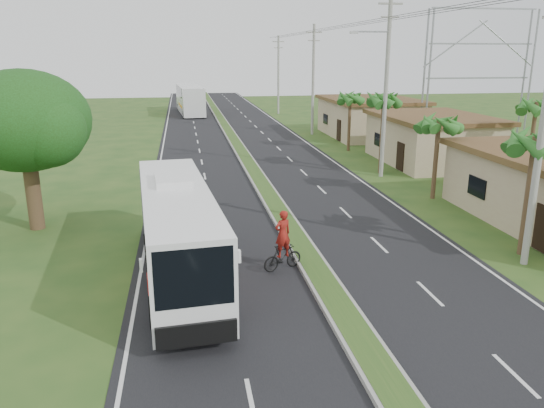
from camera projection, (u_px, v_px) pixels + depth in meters
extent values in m
plane|color=#274A1B|center=(334.00, 301.00, 18.13)|extent=(180.00, 180.00, 0.00)
cube|color=black|center=(255.00, 174.00, 37.09)|extent=(14.00, 160.00, 0.02)
cube|color=gray|center=(255.00, 173.00, 37.07)|extent=(1.20, 160.00, 0.17)
cube|color=#274A1B|center=(255.00, 172.00, 37.04)|extent=(0.95, 160.00, 0.02)
cube|color=silver|center=(157.00, 178.00, 36.02)|extent=(0.12, 160.00, 0.01)
cube|color=silver|center=(347.00, 171.00, 38.16)|extent=(0.12, 160.00, 0.01)
cube|color=tan|center=(431.00, 141.00, 40.77)|extent=(7.00, 10.00, 3.35)
cube|color=#4F301B|center=(433.00, 117.00, 40.26)|extent=(7.60, 10.60, 0.32)
cube|color=tan|center=(369.00, 119.00, 54.02)|extent=(8.00, 11.00, 3.50)
cube|color=#4F301B|center=(370.00, 100.00, 53.50)|extent=(8.60, 11.60, 0.32)
cylinder|color=#473321|center=(528.00, 197.00, 21.72)|extent=(0.26, 0.26, 5.00)
cylinder|color=#473321|center=(436.00, 160.00, 30.38)|extent=(0.26, 0.26, 4.60)
cylinder|color=#473321|center=(382.00, 135.00, 36.81)|extent=(0.26, 0.26, 5.40)
cylinder|color=#473321|center=(349.00, 123.00, 45.51)|extent=(0.26, 0.26, 4.80)
cylinder|color=#473321|center=(531.00, 142.00, 34.43)|extent=(0.26, 0.26, 5.20)
cylinder|color=#473321|center=(33.00, 188.00, 25.15)|extent=(0.70, 0.70, 4.00)
ellipsoid|color=#1C3B0F|center=(24.00, 121.00, 24.27)|extent=(6.00, 6.00, 4.68)
sphere|color=#1C3B0F|center=(47.00, 130.00, 23.59)|extent=(3.40, 3.40, 3.40)
cylinder|color=gray|center=(543.00, 127.00, 19.87)|extent=(0.28, 0.28, 11.00)
cylinder|color=gray|center=(386.00, 88.00, 34.91)|extent=(0.28, 0.28, 12.00)
cube|color=gray|center=(391.00, 4.00, 33.48)|extent=(1.60, 0.12, 0.12)
cube|color=gray|center=(390.00, 17.00, 33.70)|extent=(1.20, 0.10, 0.10)
cube|color=gray|center=(371.00, 32.00, 33.76)|extent=(2.40, 0.10, 0.10)
cylinder|color=gray|center=(313.00, 81.00, 54.01)|extent=(0.28, 0.28, 11.00)
cube|color=gray|center=(314.00, 32.00, 52.73)|extent=(1.60, 0.12, 0.12)
cube|color=gray|center=(314.00, 41.00, 52.95)|extent=(1.20, 0.10, 0.10)
cylinder|color=gray|center=(278.00, 75.00, 73.05)|extent=(0.28, 0.28, 10.50)
cube|color=gray|center=(278.00, 42.00, 71.83)|extent=(1.60, 0.12, 0.12)
cube|color=gray|center=(278.00, 48.00, 72.05)|extent=(1.20, 0.10, 0.10)
cylinder|color=gray|center=(429.00, 79.00, 47.17)|extent=(0.18, 0.18, 12.00)
cylinder|color=gray|center=(531.00, 78.00, 48.77)|extent=(0.18, 0.18, 12.00)
cylinder|color=gray|center=(424.00, 78.00, 48.12)|extent=(0.18, 0.18, 12.00)
cylinder|color=gray|center=(524.00, 77.00, 49.72)|extent=(0.18, 0.18, 12.00)
cube|color=gray|center=(478.00, 78.00, 48.44)|extent=(10.00, 0.14, 0.14)
cube|color=gray|center=(481.00, 44.00, 47.62)|extent=(10.00, 0.14, 0.14)
cube|color=gray|center=(485.00, 8.00, 46.80)|extent=(10.00, 0.14, 0.14)
cube|color=white|center=(177.00, 229.00, 19.55)|extent=(3.34, 11.60, 3.00)
cube|color=black|center=(175.00, 208.00, 19.90)|extent=(3.20, 9.33, 1.20)
cube|color=black|center=(194.00, 277.00, 14.14)|extent=(2.15, 0.32, 1.68)
cube|color=red|center=(181.00, 255.00, 18.65)|extent=(2.84, 5.15, 0.52)
cube|color=orange|center=(178.00, 248.00, 20.05)|extent=(2.67, 3.06, 0.24)
cube|color=white|center=(173.00, 179.00, 20.17)|extent=(1.52, 2.39, 0.27)
cylinder|color=black|center=(154.00, 312.00, 16.31)|extent=(0.39, 1.01, 0.99)
cylinder|color=black|center=(223.00, 304.00, 16.83)|extent=(0.39, 1.01, 0.99)
cylinder|color=black|center=(148.00, 241.00, 22.53)|extent=(0.39, 1.01, 0.99)
cylinder|color=black|center=(198.00, 237.00, 23.04)|extent=(0.39, 1.01, 0.99)
cube|color=silver|center=(190.00, 99.00, 73.71)|extent=(3.81, 13.37, 3.67)
cube|color=black|center=(189.00, 91.00, 73.95)|extent=(3.61, 9.94, 1.25)
cube|color=orange|center=(191.00, 105.00, 72.83)|extent=(3.36, 6.51, 0.40)
cylinder|color=black|center=(184.00, 114.00, 68.73)|extent=(0.42, 1.12, 1.10)
cylinder|color=black|center=(204.00, 114.00, 69.30)|extent=(0.42, 1.12, 1.10)
cylinder|color=black|center=(179.00, 107.00, 78.39)|extent=(0.42, 1.12, 1.10)
cylinder|color=black|center=(196.00, 106.00, 78.96)|extent=(0.42, 1.12, 1.10)
imported|color=black|center=(283.00, 258.00, 20.63)|extent=(1.76, 1.09, 1.02)
imported|color=maroon|center=(283.00, 234.00, 20.36)|extent=(0.80, 0.67, 1.88)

